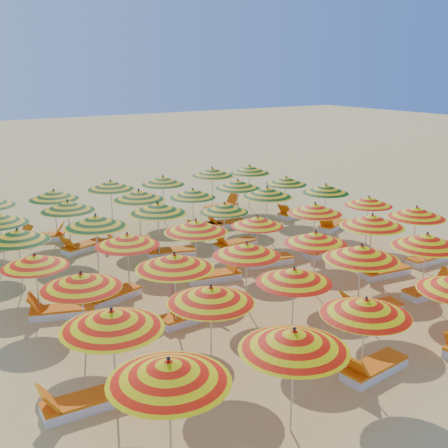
# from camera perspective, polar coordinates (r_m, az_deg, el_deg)

# --- Properties ---
(ground) EXTENTS (120.00, 120.00, 0.00)m
(ground) POSITION_cam_1_polar(r_m,az_deg,el_deg) (18.38, 0.85, -5.16)
(ground) COLOR #D9BA60
(ground) RESTS_ON ground
(umbrella_0) EXTENTS (2.24, 2.24, 2.16)m
(umbrella_0) POSITION_cam_1_polar(r_m,az_deg,el_deg) (9.24, -5.63, -14.66)
(umbrella_0) COLOR silver
(umbrella_0) RESTS_ON ground
(umbrella_1) EXTENTS (2.09, 2.09, 2.13)m
(umbrella_1) POSITION_cam_1_polar(r_m,az_deg,el_deg) (10.25, 7.12, -11.62)
(umbrella_1) COLOR silver
(umbrella_1) RESTS_ON ground
(umbrella_2) EXTENTS (2.03, 2.03, 2.01)m
(umbrella_2) POSITION_cam_1_polar(r_m,az_deg,el_deg) (12.06, 14.21, -8.19)
(umbrella_2) COLOR silver
(umbrella_2) RESTS_ON ground
(umbrella_6) EXTENTS (2.46, 2.46, 2.14)m
(umbrella_6) POSITION_cam_1_polar(r_m,az_deg,el_deg) (11.10, -11.32, -9.50)
(umbrella_6) COLOR silver
(umbrella_6) RESTS_ON ground
(umbrella_7) EXTENTS (2.31, 2.31, 2.05)m
(umbrella_7) POSITION_cam_1_polar(r_m,az_deg,el_deg) (12.22, -1.34, -7.19)
(umbrella_7) COLOR silver
(umbrella_7) RESTS_ON ground
(umbrella_8) EXTENTS (2.25, 2.25, 1.97)m
(umbrella_8) POSITION_cam_1_polar(r_m,az_deg,el_deg) (13.59, 7.12, -5.20)
(umbrella_8) COLOR silver
(umbrella_8) RESTS_ON ground
(umbrella_9) EXTENTS (2.37, 2.37, 2.13)m
(umbrella_9) POSITION_cam_1_polar(r_m,az_deg,el_deg) (15.11, 13.78, -2.81)
(umbrella_9) COLOR silver
(umbrella_9) RESTS_ON ground
(umbrella_10) EXTENTS (2.26, 2.26, 2.09)m
(umbrella_10) POSITION_cam_1_polar(r_m,az_deg,el_deg) (16.75, 19.91, -1.58)
(umbrella_10) COLOR silver
(umbrella_10) RESTS_ON ground
(umbrella_12) EXTENTS (2.14, 2.14, 2.01)m
(umbrella_12) POSITION_cam_1_polar(r_m,az_deg,el_deg) (13.48, -14.32, -5.60)
(umbrella_12) COLOR silver
(umbrella_12) RESTS_ON ground
(umbrella_13) EXTENTS (2.20, 2.20, 2.11)m
(umbrella_13) POSITION_cam_1_polar(r_m,az_deg,el_deg) (14.10, -5.04, -3.80)
(umbrella_13) COLOR silver
(umbrella_13) RESTS_ON ground
(umbrella_14) EXTENTS (2.10, 2.10, 1.99)m
(umbrella_14) POSITION_cam_1_polar(r_m,az_deg,el_deg) (15.31, 2.31, -2.57)
(umbrella_14) COLOR silver
(umbrella_14) RESTS_ON ground
(umbrella_15) EXTENTS (2.26, 2.26, 1.96)m
(umbrella_15) POSITION_cam_1_polar(r_m,az_deg,el_deg) (16.60, 9.27, -1.39)
(umbrella_15) COLOR silver
(umbrella_15) RESTS_ON ground
(umbrella_16) EXTENTS (2.31, 2.31, 2.15)m
(umbrella_16) POSITION_cam_1_polar(r_m,az_deg,el_deg) (18.18, 14.82, 0.33)
(umbrella_16) COLOR silver
(umbrella_16) RESTS_ON ground
(umbrella_17) EXTENTS (2.38, 2.38, 2.07)m
(umbrella_17) POSITION_cam_1_polar(r_m,az_deg,el_deg) (19.92, 18.96, 1.12)
(umbrella_17) COLOR silver
(umbrella_17) RESTS_ON ground
(umbrella_18) EXTENTS (1.76, 1.76, 1.86)m
(umbrella_18) POSITION_cam_1_polar(r_m,az_deg,el_deg) (15.58, -18.66, -3.55)
(umbrella_18) COLOR silver
(umbrella_18) RESTS_ON ground
(umbrella_19) EXTENTS (2.43, 2.43, 1.98)m
(umbrella_19) POSITION_cam_1_polar(r_m,az_deg,el_deg) (16.39, -9.81, -1.59)
(umbrella_19) COLOR silver
(umbrella_19) RESTS_ON ground
(umbrella_20) EXTENTS (2.61, 2.61, 2.09)m
(umbrella_20) POSITION_cam_1_polar(r_m,az_deg,el_deg) (17.17, -2.87, -0.22)
(umbrella_20) COLOR silver
(umbrella_20) RESTS_ON ground
(umbrella_21) EXTENTS (1.91, 1.91, 1.86)m
(umbrella_21) POSITION_cam_1_polar(r_m,az_deg,el_deg) (18.51, 3.40, 0.28)
(umbrella_21) COLOR silver
(umbrella_21) RESTS_ON ground
(umbrella_22) EXTENTS (2.14, 2.14, 2.03)m
(umbrella_22) POSITION_cam_1_polar(r_m,az_deg,el_deg) (19.73, 9.22, 1.55)
(umbrella_22) COLOR silver
(umbrella_22) RESTS_ON ground
(umbrella_23) EXTENTS (1.90, 1.90, 1.89)m
(umbrella_23) POSITION_cam_1_polar(r_m,az_deg,el_deg) (21.79, 14.48, 2.26)
(umbrella_23) COLOR silver
(umbrella_23) RESTS_ON ground
(umbrella_24) EXTENTS (2.18, 2.18, 2.01)m
(umbrella_24) POSITION_cam_1_polar(r_m,az_deg,el_deg) (17.60, -20.24, -1.05)
(umbrella_24) COLOR silver
(umbrella_24) RESTS_ON ground
(umbrella_25) EXTENTS (2.36, 2.36, 2.12)m
(umbrella_25) POSITION_cam_1_polar(r_m,az_deg,el_deg) (18.08, -12.92, 0.29)
(umbrella_25) COLOR silver
(umbrella_25) RESTS_ON ground
(umbrella_26) EXTENTS (2.62, 2.62, 2.13)m
(umbrella_26) POSITION_cam_1_polar(r_m,az_deg,el_deg) (19.35, -6.75, 1.63)
(umbrella_26) COLOR silver
(umbrella_26) RESTS_ON ground
(umbrella_27) EXTENTS (2.04, 2.04, 1.86)m
(umbrella_27) POSITION_cam_1_polar(r_m,az_deg,el_deg) (20.25, 0.03, 1.69)
(umbrella_27) COLOR silver
(umbrella_27) RESTS_ON ground
(umbrella_28) EXTENTS (2.27, 2.27, 2.13)m
(umbrella_28) POSITION_cam_1_polar(r_m,az_deg,el_deg) (21.75, 4.39, 3.26)
(umbrella_28) COLOR silver
(umbrella_28) RESTS_ON ground
(umbrella_29) EXTENTS (2.51, 2.51, 2.01)m
(umbrella_29) POSITION_cam_1_polar(r_m,az_deg,el_deg) (23.11, 10.30, 3.54)
(umbrella_29) COLOR silver
(umbrella_29) RESTS_ON ground
(umbrella_30) EXTENTS (2.17, 2.17, 1.96)m
(umbrella_30) POSITION_cam_1_polar(r_m,az_deg,el_deg) (19.87, -21.84, 0.51)
(umbrella_30) COLOR silver
(umbrella_30) RESTS_ON ground
(umbrella_31) EXTENTS (2.18, 2.18, 2.04)m
(umbrella_31) POSITION_cam_1_polar(r_m,az_deg,el_deg) (20.58, -15.59, 1.78)
(umbrella_31) COLOR silver
(umbrella_31) RESTS_ON ground
(umbrella_32) EXTENTS (2.15, 2.15, 2.12)m
(umbrella_32) POSITION_cam_1_polar(r_m,az_deg,el_deg) (21.42, -8.65, 2.92)
(umbrella_32) COLOR silver
(umbrella_32) RESTS_ON ground
(umbrella_33) EXTENTS (2.35, 2.35, 1.93)m
(umbrella_33) POSITION_cam_1_polar(r_m,az_deg,el_deg) (22.30, -3.19, 3.14)
(umbrella_33) COLOR silver
(umbrella_33) RESTS_ON ground
(umbrella_34) EXTENTS (1.93, 1.93, 2.03)m
(umbrella_34) POSITION_cam_1_polar(r_m,az_deg,el_deg) (23.56, 1.38, 4.06)
(umbrella_34) COLOR silver
(umbrella_34) RESTS_ON ground
(umbrella_35) EXTENTS (1.94, 1.94, 1.94)m
(umbrella_35) POSITION_cam_1_polar(r_m,az_deg,el_deg) (24.84, 6.32, 4.40)
(umbrella_35) COLOR silver
(umbrella_35) RESTS_ON ground
(umbrella_37) EXTENTS (2.41, 2.41, 2.03)m
(umbrella_37) POSITION_cam_1_polar(r_m,az_deg,el_deg) (22.57, -16.91, 2.86)
(umbrella_37) COLOR silver
(umbrella_37) RESTS_ON ground
(umbrella_38) EXTENTS (2.28, 2.28, 2.09)m
(umbrella_38) POSITION_cam_1_polar(r_m,az_deg,el_deg) (23.57, -11.45, 3.89)
(umbrella_38) COLOR silver
(umbrella_38) RESTS_ON ground
(umbrella_39) EXTENTS (2.14, 2.14, 2.03)m
(umbrella_39) POSITION_cam_1_polar(r_m,az_deg,el_deg) (24.46, -6.23, 4.42)
(umbrella_39) COLOR silver
(umbrella_39) RESTS_ON ground
(umbrella_40) EXTENTS (2.16, 2.16, 2.15)m
(umbrella_40) POSITION_cam_1_polar(r_m,az_deg,el_deg) (25.74, -1.20, 5.30)
(umbrella_40) COLOR silver
(umbrella_40) RESTS_ON ground
(umbrella_41) EXTENTS (2.09, 2.09, 2.10)m
(umbrella_41) POSITION_cam_1_polar(r_m,az_deg,el_deg) (26.69, 2.60, 5.56)
(umbrella_41) COLOR silver
(umbrella_41) RESTS_ON ground
(lounger_0) EXTENTS (1.78, 0.75, 0.69)m
(lounger_0) POSITION_cam_1_polar(r_m,az_deg,el_deg) (13.17, 14.93, -13.95)
(lounger_0) COLOR white
(lounger_0) RESTS_ON ground
(lounger_4) EXTENTS (1.76, 0.67, 0.69)m
(lounger_4) POSITION_cam_1_polar(r_m,az_deg,el_deg) (11.96, -14.09, -17.19)
(lounger_4) COLOR white
(lounger_4) RESTS_ON ground
(lounger_5) EXTENTS (1.81, 0.93, 0.69)m
(lounger_5) POSITION_cam_1_polar(r_m,az_deg,el_deg) (16.08, 14.58, -8.28)
(lounger_5) COLOR white
(lounger_5) RESTS_ON ground
(lounger_6) EXTENTS (1.77, 0.70, 0.69)m
(lounger_6) POSITION_cam_1_polar(r_m,az_deg,el_deg) (17.84, 20.21, -6.33)
(lounger_6) COLOR white
(lounger_6) RESTS_ON ground
(lounger_7) EXTENTS (1.76, 0.68, 0.69)m
(lounger_7) POSITION_cam_1_polar(r_m,az_deg,el_deg) (15.21, -3.31, -9.21)
(lounger_7) COLOR white
(lounger_7) RESTS_ON ground
(lounger_8) EXTENTS (1.79, 0.79, 0.69)m
(lounger_8) POSITION_cam_1_polar(r_m,az_deg,el_deg) (18.94, 15.95, -4.67)
(lounger_8) COLOR white
(lounger_8) RESTS_ON ground
(lounger_9) EXTENTS (1.73, 0.58, 0.69)m
(lounger_9) POSITION_cam_1_polar(r_m,az_deg,el_deg) (20.70, 20.10, -3.28)
(lounger_9) COLOR white
(lounger_9) RESTS_ON ground
(lounger_10) EXTENTS (1.83, 1.13, 0.69)m
(lounger_10) POSITION_cam_1_polar(r_m,az_deg,el_deg) (16.04, -16.25, -8.47)
(lounger_10) COLOR white
(lounger_10) RESTS_ON ground
(lounger_11) EXTENTS (1.82, 1.01, 0.69)m
(lounger_11) POSITION_cam_1_polar(r_m,az_deg,el_deg) (16.68, -11.37, -7.17)
(lounger_11) COLOR white
(lounger_11) RESTS_ON ground
(lounger_12) EXTENTS (1.81, 0.89, 0.69)m
(lounger_12) POSITION_cam_1_polar(r_m,az_deg,el_deg) (17.87, -0.88, -5.26)
(lounger_12) COLOR white
(lounger_12) RESTS_ON ground
(lounger_13) EXTENTS (1.80, 0.85, 0.69)m
(lounger_13) POSITION_cam_1_polar(r_m,az_deg,el_deg) (19.29, 4.43, -3.70)
(lounger_13) COLOR white
(lounger_13) RESTS_ON ground
(lounger_14) EXTENTS (1.81, 0.92, 0.69)m
(lounger_14) POSITION_cam_1_polar(r_m,az_deg,el_deg) (20.55, 9.98, -2.66)
(lounger_14) COLOR white
(lounger_14) RESTS_ON ground
(lounger_15) EXTENTS (1.83, 1.14, 0.69)m
(lounger_15) POSITION_cam_1_polar(r_m,az_deg,el_deg) (20.17, -5.49, -2.84)
(lounger_15) COLOR white
(lounger_15) RESTS_ON ground
(lounger_16) EXTENTS (1.76, 0.68, 0.69)m
(lounger_16) POSITION_cam_1_polar(r_m,az_deg,el_deg) (20.99, 1.07, -2.03)
(lounger_16) COLOR white
(lounger_16) RESTS_ON ground
(lounger_17) EXTENTS (1.82, 1.22, 0.69)m
(lounger_17) POSITION_cam_1_polar(r_m,az_deg,el_deg) (23.85, 10.95, -0.12)
(lounger_17) COLOR white
(lounger_17) RESTS_ON ground
(lounger_18) EXTENTS (1.83, 1.11, 0.69)m
(lounger_18) POSITION_cam_1_polar(r_m,az_deg,el_deg) (21.30, -14.10, -2.25)
(lounger_18) COLOR white
(lounger_18) RESTS_ON ground
(lounger_19) EXTENTS (1.83, 1.06, 0.69)m
(lounger_19) POSITION_cam_1_polar(r_m,az_deg,el_deg) (21.58, -9.83, -1.76)
(lounger_19) COLOR white
(lounger_19) RESTS_ON ground
(lounger_20) EXTENTS (1.82, 1.18, 0.69)m
(lounger_20) POSITION_cam_1_polar(r_m,az_deg,el_deg) (22.85, -1.91, -0.54)
(lounger_20) COLOR white
(lounger_20) RESTS_ON ground
(lounger_21) EXTENTS (1.78, 0.74, 0.69)m
(lounger_21) POSITION_cam_1_polar(r_m,az_deg,el_deg) (23.64, 0.14, 0.02)
(lounger_21) COLOR white
(lounger_21) RESTS_ON ground
(lounger_22) EXTENTS (1.81, 0.91, 0.69)m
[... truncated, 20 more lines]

